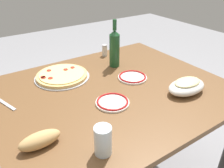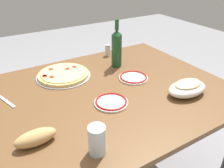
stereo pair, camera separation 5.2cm
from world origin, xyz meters
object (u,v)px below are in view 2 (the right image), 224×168
Objects in this scene: side_plate_far at (133,77)px; water_glass at (97,140)px; pepperoni_pizza at (63,74)px; bread_loaf at (36,138)px; wine_bottle at (117,48)px; side_plate_near at (111,102)px; spice_shaker at (108,50)px; dining_table at (112,104)px; baked_pasta_dish at (187,87)px.

water_glass is at bearing -138.49° from side_plate_far.
bread_loaf is (-0.31, -0.51, 0.02)m from pepperoni_pizza.
wine_bottle is 0.49m from side_plate_near.
pepperoni_pizza reaches higher than side_plate_far.
pepperoni_pizza is 0.70m from water_glass.
wine_bottle is 0.22m from spice_shaker.
side_plate_far is (0.18, 0.04, 0.12)m from dining_table.
bread_loaf reaches higher than side_plate_far.
baked_pasta_dish reaches higher than side_plate_far.
wine_bottle is 3.71× the size of spice_shaker.
pepperoni_pizza is 0.43m from side_plate_near.
side_plate_near and side_plate_far have the same top height.
dining_table is 0.56m from bread_loaf.
water_glass is (-0.31, -0.39, 0.17)m from dining_table.
dining_table is 15.07× the size of spice_shaker.
wine_bottle is at bearing 34.79° from bread_loaf.
bread_loaf is at bearing -145.21° from wine_bottle.
side_plate_far is at bearing 32.13° from side_plate_near.
pepperoni_pizza is at bearing 132.47° from baked_pasta_dish.
spice_shaker reaches higher than dining_table.
bread_loaf is at bearing -159.05° from side_plate_far.
pepperoni_pizza is 3.95× the size of spice_shaker.
dining_table is 0.40m from wine_bottle.
spice_shaker is at bearing 57.39° from water_glass.
baked_pasta_dish is 1.32× the size of side_plate_far.
wine_bottle is 1.82× the size of side_plate_near.
water_glass is 1.00m from spice_shaker.
side_plate_near is at bearing -147.87° from side_plate_far.
bread_loaf reaches higher than pepperoni_pizza.
wine_bottle is 0.25m from side_plate_far.
pepperoni_pizza is at bearing 122.51° from dining_table.
side_plate_near is at bearing -122.91° from dining_table.
side_plate_far is at bearing 20.95° from bread_loaf.
water_glass is (-0.50, -0.65, -0.07)m from wine_bottle.
spice_shaker reaches higher than side_plate_near.
wine_bottle is (0.38, -0.04, 0.12)m from pepperoni_pizza.
pepperoni_pizza is 1.43× the size of baked_pasta_dish.
water_glass reaches higher than baked_pasta_dish.
baked_pasta_dish reaches higher than side_plate_near.
dining_table is 7.20× the size of side_plate_far.
baked_pasta_dish is 0.72m from spice_shaker.
pepperoni_pizza is 1.06× the size of wine_bottle.
wine_bottle reaches higher than dining_table.
wine_bottle reaches higher than side_plate_near.
bread_loaf reaches higher than side_plate_near.
water_glass is 1.42× the size of spice_shaker.
wine_bottle reaches higher than water_glass.
wine_bottle is at bearing -102.67° from spice_shaker.
bread_loaf is (-0.41, -0.09, 0.02)m from side_plate_near.
side_plate_far is at bearing 41.51° from water_glass.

